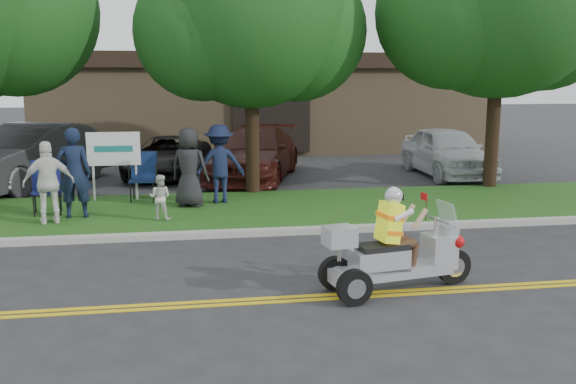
{
  "coord_description": "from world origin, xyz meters",
  "views": [
    {
      "loc": [
        -1.04,
        -8.4,
        3.01
      ],
      "look_at": [
        0.61,
        2.0,
        1.04
      ],
      "focal_mm": 38.0,
      "sensor_mm": 36.0,
      "label": 1
    }
  ],
  "objects": [
    {
      "name": "ground",
      "position": [
        0.0,
        0.0,
        0.0
      ],
      "size": [
        120.0,
        120.0,
        0.0
      ],
      "primitive_type": "plane",
      "color": "#28282B",
      "rests_on": "ground"
    },
    {
      "name": "centerline_near",
      "position": [
        0.0,
        -0.58,
        0.01
      ],
      "size": [
        60.0,
        0.1,
        0.01
      ],
      "primitive_type": "cube",
      "color": "gold",
      "rests_on": "ground"
    },
    {
      "name": "centerline_far",
      "position": [
        0.0,
        -0.42,
        0.01
      ],
      "size": [
        60.0,
        0.1,
        0.01
      ],
      "primitive_type": "cube",
      "color": "gold",
      "rests_on": "ground"
    },
    {
      "name": "curb",
      "position": [
        0.0,
        3.05,
        0.06
      ],
      "size": [
        60.0,
        0.25,
        0.12
      ],
      "primitive_type": "cube",
      "color": "#A8A89E",
      "rests_on": "ground"
    },
    {
      "name": "grass_verge",
      "position": [
        0.0,
        5.2,
        0.06
      ],
      "size": [
        60.0,
        4.0,
        0.1
      ],
      "primitive_type": "cube",
      "color": "#1F4C14",
      "rests_on": "ground"
    },
    {
      "name": "commercial_building",
      "position": [
        2.0,
        18.98,
        2.01
      ],
      "size": [
        18.0,
        8.2,
        4.0
      ],
      "color": "#9E7F5B",
      "rests_on": "ground"
    },
    {
      "name": "tree_mid",
      "position": [
        0.55,
        7.23,
        4.43
      ],
      "size": [
        5.88,
        4.8,
        7.05
      ],
      "color": "#332114",
      "rests_on": "ground"
    },
    {
      "name": "tree_right",
      "position": [
        7.06,
        7.03,
        5.03
      ],
      "size": [
        6.86,
        5.6,
        8.07
      ],
      "color": "#332114",
      "rests_on": "ground"
    },
    {
      "name": "business_sign",
      "position": [
        -2.9,
        6.6,
        1.26
      ],
      "size": [
        1.25,
        0.06,
        1.75
      ],
      "color": "silver",
      "rests_on": "ground"
    },
    {
      "name": "trike_scooter",
      "position": [
        1.75,
        -0.4,
        0.53
      ],
      "size": [
        2.33,
        0.93,
        1.53
      ],
      "rotation": [
        0.0,
        0.0,
        0.18
      ],
      "color": "black",
      "rests_on": "ground"
    },
    {
      "name": "lawn_chair_a",
      "position": [
        -4.2,
        5.36,
        0.75
      ],
      "size": [
        0.7,
        0.72,
        1.15
      ],
      "rotation": [
        0.0,
        0.0,
        0.17
      ],
      "color": "black",
      "rests_on": "grass_verge"
    },
    {
      "name": "lawn_chair_b",
      "position": [
        -2.22,
        6.5,
        0.76
      ],
      "size": [
        0.65,
        0.67,
        1.16
      ],
      "rotation": [
        0.0,
        0.0,
        -0.07
      ],
      "color": "black",
      "rests_on": "grass_verge"
    },
    {
      "name": "spectator_adult_left",
      "position": [
        -3.5,
        4.77,
        1.06
      ],
      "size": [
        0.73,
        0.51,
        1.91
      ],
      "primitive_type": "imported",
      "rotation": [
        0.0,
        0.0,
        3.22
      ],
      "color": "#131D36",
      "rests_on": "grass_verge"
    },
    {
      "name": "spectator_adult_right",
      "position": [
        -3.92,
        4.3,
        0.94
      ],
      "size": [
        1.06,
        0.66,
        1.68
      ],
      "primitive_type": "imported",
      "rotation": [
        0.0,
        0.0,
        3.42
      ],
      "color": "white",
      "rests_on": "grass_verge"
    },
    {
      "name": "spectator_chair_a",
      "position": [
        -0.41,
        5.9,
        1.03
      ],
      "size": [
        1.25,
        0.78,
        1.85
      ],
      "primitive_type": "imported",
      "rotation": [
        0.0,
        0.0,
        3.23
      ],
      "color": "#151D3B",
      "rests_on": "grass_verge"
    },
    {
      "name": "spectator_chair_b",
      "position": [
        -1.12,
        5.56,
        1.01
      ],
      "size": [
        1.04,
        0.88,
        1.81
      ],
      "primitive_type": "imported",
      "rotation": [
        0.0,
        0.0,
        2.74
      ],
      "color": "black",
      "rests_on": "grass_verge"
    },
    {
      "name": "child_right",
      "position": [
        -1.73,
        4.27,
        0.58
      ],
      "size": [
        0.54,
        0.47,
        0.95
      ],
      "primitive_type": "imported",
      "rotation": [
        0.0,
        0.0,
        2.87
      ],
      "color": "silver",
      "rests_on": "grass_verge"
    },
    {
      "name": "parked_car_left",
      "position": [
        -5.5,
        9.41,
        0.88
      ],
      "size": [
        3.96,
        5.66,
        1.77
      ],
      "primitive_type": "imported",
      "rotation": [
        0.0,
        0.0,
        -0.43
      ],
      "color": "#2A2A2C",
      "rests_on": "ground"
    },
    {
      "name": "parked_car_mid",
      "position": [
        -1.79,
        10.87,
        0.61
      ],
      "size": [
        2.98,
        4.76,
        1.23
      ],
      "primitive_type": "imported",
      "rotation": [
        0.0,
        0.0,
        -0.23
      ],
      "color": "black",
      "rests_on": "ground"
    },
    {
      "name": "parked_car_right",
      "position": [
        0.8,
        9.81,
        0.77
      ],
      "size": [
        3.69,
        5.72,
        1.54
      ],
      "primitive_type": "imported",
      "rotation": [
        0.0,
        0.0,
        -0.31
      ],
      "color": "#44150F",
      "rests_on": "ground"
    },
    {
      "name": "parked_car_far_right",
      "position": [
        6.81,
        9.49,
        0.77
      ],
      "size": [
        1.92,
        4.57,
        1.54
      ],
      "primitive_type": "imported",
      "rotation": [
        0.0,
        0.0,
        -0.02
      ],
      "color": "silver",
      "rests_on": "ground"
    }
  ]
}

